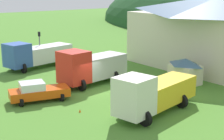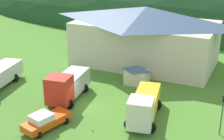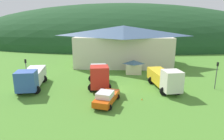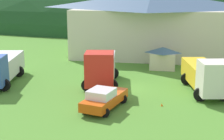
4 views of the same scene
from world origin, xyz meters
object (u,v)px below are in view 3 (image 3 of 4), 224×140
box_truck_blue (32,77)px  heavy_rig_striped (165,78)px  traffic_light_west (26,70)px  traffic_light_east (217,73)px  traffic_cone_near_pickup (142,100)px  service_pickup_orange (106,97)px  depot_building (123,45)px  crane_truck_red (99,75)px  play_shed_cream (133,67)px

box_truck_blue → heavy_rig_striped: size_ratio=1.04×
traffic_light_west → traffic_light_east: 27.48m
traffic_light_west → traffic_cone_near_pickup: size_ratio=8.17×
box_truck_blue → service_pickup_orange: size_ratio=1.66×
depot_building → traffic_light_west: bearing=-132.5°
crane_truck_red → heavy_rig_striped: (9.40, -0.69, -0.17)m
service_pickup_orange → crane_truck_red: bearing=-151.6°
box_truck_blue → traffic_light_west: (-1.20, 1.08, 0.87)m
play_shed_cream → heavy_rig_striped: 9.06m
box_truck_blue → heavy_rig_striped: 19.02m
service_pickup_orange → depot_building: bearing=-171.0°
depot_building → traffic_cone_near_pickup: 21.02m
traffic_light_west → traffic_cone_near_pickup: bearing=-15.8°
play_shed_cream → traffic_light_east: traffic_light_east is taller
depot_building → heavy_rig_striped: bearing=-70.2°
play_shed_cream → crane_truck_red: size_ratio=0.41×
box_truck_blue → traffic_light_east: (26.28, 0.97, 0.80)m
traffic_light_west → traffic_light_east: bearing=-0.2°
traffic_light_east → crane_truck_red: bearing=179.2°
box_truck_blue → traffic_cone_near_pickup: (15.49, -3.65, -1.61)m
depot_building → box_truck_blue: depot_building is taller
box_truck_blue → service_pickup_orange: 12.30m
box_truck_blue → traffic_light_east: 26.31m
play_shed_cream → heavy_rig_striped: size_ratio=0.37×
depot_building → service_pickup_orange: bearing=-95.2°
heavy_rig_striped → service_pickup_orange: (-7.83, -5.56, -0.79)m
crane_truck_red → service_pickup_orange: crane_truck_red is taller
depot_building → traffic_light_east: bearing=-50.3°
depot_building → heavy_rig_striped: 17.50m
service_pickup_orange → traffic_light_west: 13.92m
box_truck_blue → heavy_rig_striped: bearing=80.4°
depot_building → play_shed_cream: bearing=-76.8°
box_truck_blue → service_pickup_orange: bearing=54.6°
heavy_rig_striped → traffic_cone_near_pickup: heavy_rig_striped is taller
traffic_light_west → traffic_cone_near_pickup: traffic_light_west is taller
depot_building → traffic_cone_near_pickup: bearing=-83.5°
play_shed_cream → box_truck_blue: (-15.06, -8.66, 0.32)m
crane_truck_red → box_truck_blue: bearing=-91.4°
traffic_light_west → traffic_cone_near_pickup: (16.70, -4.73, -2.48)m
heavy_rig_striped → service_pickup_orange: heavy_rig_striped is taller
box_truck_blue → traffic_cone_near_pickup: bearing=65.6°
box_truck_blue → traffic_light_west: 1.83m
traffic_cone_near_pickup → depot_building: bearing=96.5°
box_truck_blue → crane_truck_red: 9.69m
box_truck_blue → traffic_light_west: size_ratio=2.13×
traffic_cone_near_pickup → heavy_rig_striped: bearing=49.8°
box_truck_blue → play_shed_cream: bearing=108.8°
play_shed_cream → box_truck_blue: bearing=-150.1°
box_truck_blue → traffic_cone_near_pickup: size_ratio=17.38×
traffic_light_east → play_shed_cream: bearing=145.5°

